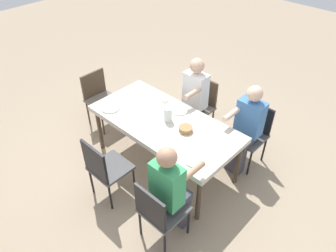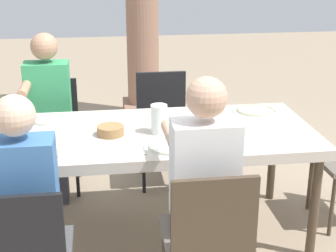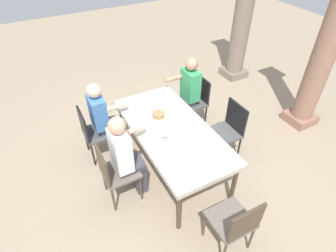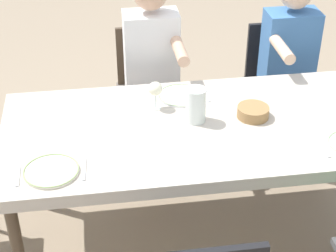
% 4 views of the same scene
% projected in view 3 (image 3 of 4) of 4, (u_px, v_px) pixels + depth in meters
% --- Properties ---
extents(ground_plane, '(16.00, 16.00, 0.00)m').
position_uv_depth(ground_plane, '(171.00, 167.00, 4.22)').
color(ground_plane, gray).
extents(dining_table, '(2.00, 0.96, 0.77)m').
position_uv_depth(dining_table, '(172.00, 132.00, 3.77)').
color(dining_table, beige).
rests_on(dining_table, ground).
extents(chair_west_north, '(0.44, 0.44, 0.88)m').
position_uv_depth(chair_west_north, '(196.00, 98.00, 4.75)').
color(chair_west_north, '#4F4F50').
rests_on(chair_west_north, ground).
extents(chair_west_south, '(0.44, 0.44, 0.88)m').
position_uv_depth(chair_west_south, '(93.00, 130.00, 4.10)').
color(chair_west_south, '#4F4F50').
rests_on(chair_west_south, ground).
extents(chair_mid_north, '(0.44, 0.44, 0.91)m').
position_uv_depth(chair_mid_north, '(228.00, 128.00, 4.13)').
color(chair_mid_north, '#4F4F50').
rests_on(chair_mid_north, ground).
extents(chair_mid_south, '(0.44, 0.44, 0.90)m').
position_uv_depth(chair_mid_south, '(114.00, 170.00, 3.47)').
color(chair_mid_south, '#6A6158').
rests_on(chair_mid_south, ground).
extents(chair_head_east, '(0.44, 0.44, 0.88)m').
position_uv_depth(chair_head_east, '(236.00, 222.00, 2.92)').
color(chair_head_east, '#6A6158').
rests_on(chair_head_east, ground).
extents(diner_woman_green, '(0.35, 0.49, 1.27)m').
position_uv_depth(diner_woman_green, '(104.00, 118.00, 4.05)').
color(diner_woman_green, '#3F3F4C').
rests_on(diner_woman_green, ground).
extents(diner_man_white, '(0.35, 0.49, 1.32)m').
position_uv_depth(diner_man_white, '(126.00, 155.00, 3.42)').
color(diner_man_white, '#3F3F4C').
rests_on(diner_man_white, ground).
extents(diner_guest_third, '(0.35, 0.49, 1.29)m').
position_uv_depth(diner_guest_third, '(187.00, 92.00, 4.57)').
color(diner_guest_third, '#3F3F4C').
rests_on(diner_guest_third, ground).
extents(stone_column_near, '(0.48, 0.48, 3.04)m').
position_uv_depth(stone_column_near, '(244.00, 8.00, 5.43)').
color(stone_column_near, gray).
rests_on(stone_column_near, ground).
extents(stone_column_centre, '(0.47, 0.47, 3.03)m').
position_uv_depth(stone_column_centre, '(328.00, 43.00, 4.13)').
color(stone_column_centre, '#936B56').
rests_on(stone_column_centre, ground).
extents(plate_0, '(0.23, 0.23, 0.02)m').
position_uv_depth(plate_0, '(166.00, 96.00, 4.33)').
color(plate_0, white).
rests_on(plate_0, dining_table).
extents(fork_0, '(0.03, 0.17, 0.01)m').
position_uv_depth(fork_0, '(161.00, 92.00, 4.43)').
color(fork_0, silver).
rests_on(fork_0, dining_table).
extents(spoon_0, '(0.03, 0.17, 0.01)m').
position_uv_depth(spoon_0, '(170.00, 101.00, 4.23)').
color(spoon_0, silver).
rests_on(spoon_0, dining_table).
extents(plate_1, '(0.26, 0.26, 0.02)m').
position_uv_depth(plate_1, '(152.00, 136.00, 3.60)').
color(plate_1, white).
rests_on(plate_1, dining_table).
extents(wine_glass_1, '(0.08, 0.08, 0.16)m').
position_uv_depth(wine_glass_1, '(164.00, 134.00, 3.46)').
color(wine_glass_1, white).
rests_on(wine_glass_1, dining_table).
extents(fork_1, '(0.02, 0.17, 0.01)m').
position_uv_depth(fork_1, '(147.00, 130.00, 3.71)').
color(fork_1, silver).
rests_on(fork_1, dining_table).
extents(spoon_1, '(0.03, 0.17, 0.01)m').
position_uv_depth(spoon_1, '(157.00, 143.00, 3.50)').
color(spoon_1, silver).
rests_on(spoon_1, dining_table).
extents(plate_2, '(0.26, 0.26, 0.02)m').
position_uv_depth(plate_2, '(222.00, 154.00, 3.34)').
color(plate_2, silver).
rests_on(plate_2, dining_table).
extents(fork_2, '(0.03, 0.17, 0.01)m').
position_uv_depth(fork_2, '(215.00, 147.00, 3.45)').
color(fork_2, silver).
rests_on(fork_2, dining_table).
extents(spoon_2, '(0.02, 0.17, 0.01)m').
position_uv_depth(spoon_2, '(230.00, 163.00, 3.24)').
color(spoon_2, silver).
rests_on(spoon_2, dining_table).
extents(water_pitcher, '(0.11, 0.11, 0.19)m').
position_uv_depth(water_pitcher, '(168.00, 124.00, 3.67)').
color(water_pitcher, white).
rests_on(water_pitcher, dining_table).
extents(bread_basket, '(0.17, 0.17, 0.06)m').
position_uv_depth(bread_basket, '(158.00, 115.00, 3.92)').
color(bread_basket, '#9E7547').
rests_on(bread_basket, dining_table).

